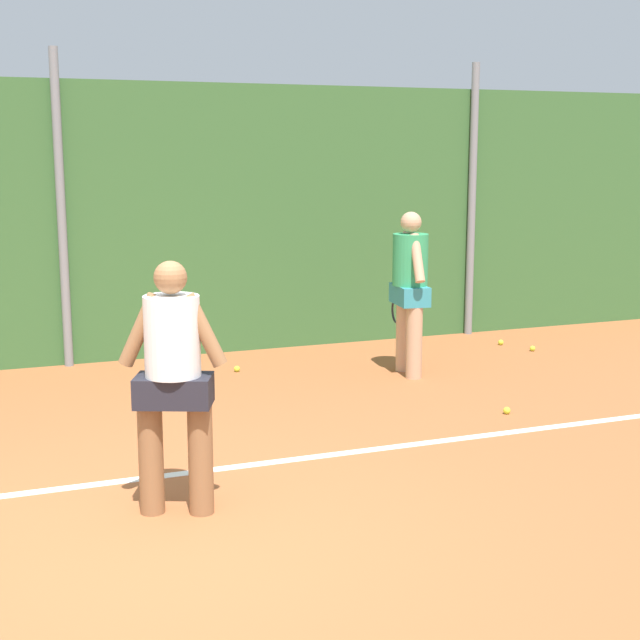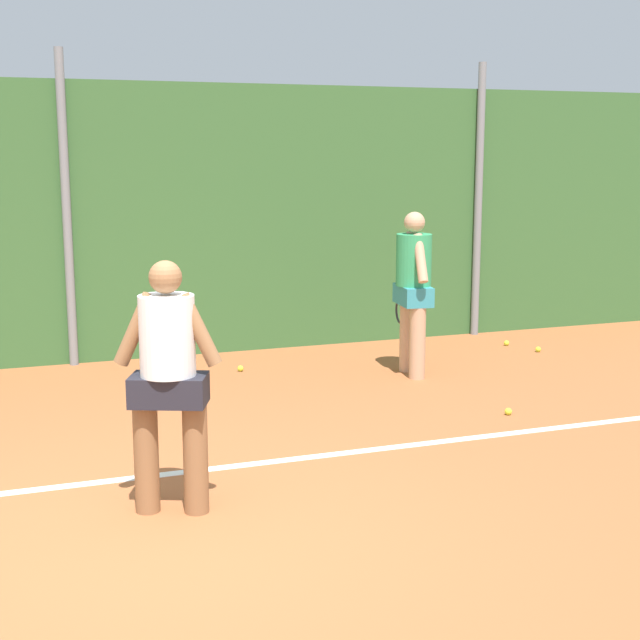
# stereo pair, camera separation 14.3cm
# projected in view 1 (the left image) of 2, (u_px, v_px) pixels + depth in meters

# --- Properties ---
(ground_plane) EXTENTS (27.43, 27.43, 0.00)m
(ground_plane) POSITION_uv_depth(u_px,v_px,m) (118.00, 466.00, 7.05)
(ground_plane) COLOR #A85B33
(hedge_fence_backdrop) EXTENTS (17.83, 0.25, 3.16)m
(hedge_fence_backdrop) POSITION_uv_depth(u_px,v_px,m) (61.00, 225.00, 10.21)
(hedge_fence_backdrop) COLOR #386633
(hedge_fence_backdrop) RESTS_ON ground_plane
(fence_post_center) EXTENTS (0.10, 0.10, 3.49)m
(fence_post_center) POSITION_uv_depth(u_px,v_px,m) (61.00, 211.00, 10.02)
(fence_post_center) COLOR gray
(fence_post_center) RESTS_ON ground_plane
(fence_post_right) EXTENTS (0.10, 0.10, 3.49)m
(fence_post_right) POSITION_uv_depth(u_px,v_px,m) (472.00, 202.00, 11.82)
(fence_post_right) COLOR gray
(fence_post_right) RESTS_ON ground_plane
(court_baseline_paint) EXTENTS (13.03, 0.10, 0.01)m
(court_baseline_paint) POSITION_uv_depth(u_px,v_px,m) (125.00, 481.00, 6.74)
(court_baseline_paint) COLOR white
(court_baseline_paint) RESTS_ON ground_plane
(player_foreground_near) EXTENTS (0.68, 0.46, 1.71)m
(player_foreground_near) POSITION_uv_depth(u_px,v_px,m) (173.00, 374.00, 5.98)
(player_foreground_near) COLOR #8C603D
(player_foreground_near) RESTS_ON ground_plane
(player_midcourt) EXTENTS (0.38, 0.81, 1.76)m
(player_midcourt) POSITION_uv_depth(u_px,v_px,m) (410.00, 284.00, 9.77)
(player_midcourt) COLOR tan
(player_midcourt) RESTS_ON ground_plane
(tennis_ball_2) EXTENTS (0.07, 0.07, 0.07)m
(tennis_ball_2) POSITION_uv_depth(u_px,v_px,m) (237.00, 369.00, 10.05)
(tennis_ball_2) COLOR #CCDB33
(tennis_ball_2) RESTS_ON ground_plane
(tennis_ball_3) EXTENTS (0.07, 0.07, 0.07)m
(tennis_ball_3) POSITION_uv_depth(u_px,v_px,m) (533.00, 348.00, 11.08)
(tennis_ball_3) COLOR #CCDB33
(tennis_ball_3) RESTS_ON ground_plane
(tennis_ball_4) EXTENTS (0.07, 0.07, 0.07)m
(tennis_ball_4) POSITION_uv_depth(u_px,v_px,m) (507.00, 411.00, 8.44)
(tennis_ball_4) COLOR #CCDB33
(tennis_ball_4) RESTS_ON ground_plane
(tennis_ball_5) EXTENTS (0.07, 0.07, 0.07)m
(tennis_ball_5) POSITION_uv_depth(u_px,v_px,m) (501.00, 342.00, 11.43)
(tennis_ball_5) COLOR #CCDB33
(tennis_ball_5) RESTS_ON ground_plane
(tennis_ball_6) EXTENTS (0.07, 0.07, 0.07)m
(tennis_ball_6) POSITION_uv_depth(u_px,v_px,m) (136.00, 399.00, 8.83)
(tennis_ball_6) COLOR #CCDB33
(tennis_ball_6) RESTS_ON ground_plane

